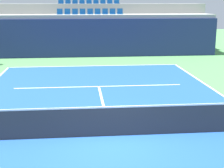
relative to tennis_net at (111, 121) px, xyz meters
name	(u,v)px	position (x,y,z in m)	size (l,w,h in m)	color
ground_plane	(111,136)	(0.00, 0.00, -0.51)	(80.00, 80.00, 0.00)	#4C8C4C
court_surface	(111,136)	(0.00, 0.00, -0.50)	(11.00, 24.00, 0.01)	#1E4C99
baseline_far	(94,66)	(0.00, 11.95, -0.50)	(11.00, 0.10, 0.00)	white
service_line_far	(99,86)	(0.00, 6.40, -0.50)	(8.26, 0.10, 0.00)	white
centre_service_line	(103,106)	(0.00, 3.20, -0.50)	(0.10, 6.40, 0.00)	white
back_wall	(91,38)	(0.00, 15.72, 0.92)	(19.32, 0.30, 2.85)	navy
stands_tier_lower	(91,35)	(0.00, 17.07, 1.06)	(19.32, 2.40, 3.13)	#9E9E99
stands_tier_upper	(89,27)	(0.00, 19.47, 1.45)	(19.32, 2.40, 3.92)	#9E9E99
seating_row_lower	(90,13)	(0.00, 17.16, 2.75)	(5.14, 0.44, 0.44)	#145193
seating_row_upper	(89,2)	(0.00, 19.56, 3.53)	(5.14, 0.44, 0.44)	#145193
tennis_net	(111,121)	(0.00, 0.00, 0.00)	(11.08, 0.08, 1.07)	black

